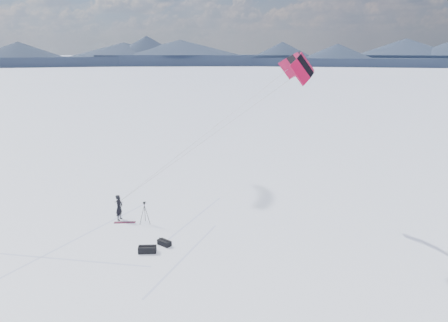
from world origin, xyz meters
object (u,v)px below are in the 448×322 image
(snowboard, at_px, (125,222))
(gear_bag_b, at_px, (164,243))
(gear_bag_a, at_px, (147,249))
(tripod, at_px, (145,210))
(snowkiter, at_px, (120,220))

(snowboard, height_order, gear_bag_b, gear_bag_b)
(gear_bag_a, xyz_separation_m, gear_bag_b, (0.53, 1.08, -0.03))
(snowboard, height_order, gear_bag_a, gear_bag_a)
(tripod, distance_m, gear_bag_b, 3.68)
(snowboard, distance_m, tripod, 1.60)
(snowboard, bearing_deg, gear_bag_a, -66.31)
(snowkiter, relative_size, snowboard, 1.24)
(snowboard, bearing_deg, tripod, -8.33)
(tripod, xyz_separation_m, gear_bag_b, (2.44, -2.64, -0.76))
(snowboard, distance_m, gear_bag_b, 4.44)
(tripod, bearing_deg, snowboard, -160.98)
(snowboard, relative_size, gear_bag_b, 1.51)
(snowboard, distance_m, gear_bag_a, 4.74)
(gear_bag_a, bearing_deg, snowkiter, 115.38)
(gear_bag_a, distance_m, gear_bag_b, 1.21)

